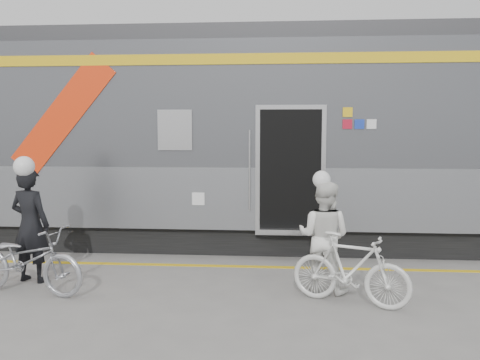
# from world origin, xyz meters

# --- Properties ---
(ground) EXTENTS (90.00, 90.00, 0.00)m
(ground) POSITION_xyz_m (0.00, 0.00, 0.00)
(ground) COLOR slate
(ground) RESTS_ON ground
(train) EXTENTS (24.00, 3.17, 4.10)m
(train) POSITION_xyz_m (-0.69, 4.19, 2.05)
(train) COLOR black
(train) RESTS_ON ground
(safety_strip) EXTENTS (24.00, 0.12, 0.01)m
(safety_strip) POSITION_xyz_m (0.00, 2.15, 0.00)
(safety_strip) COLOR gold
(safety_strip) RESTS_ON ground
(man) EXTENTS (0.70, 0.53, 1.71)m
(man) POSITION_xyz_m (-2.36, 1.12, 0.86)
(man) COLOR black
(man) RESTS_ON ground
(bicycle_left) EXTENTS (1.89, 0.99, 0.94)m
(bicycle_left) POSITION_xyz_m (-2.16, 0.57, 0.47)
(bicycle_left) COLOR #ABACB3
(bicycle_left) RESTS_ON ground
(woman) EXTENTS (0.93, 0.84, 1.55)m
(woman) POSITION_xyz_m (1.95, 1.02, 0.78)
(woman) COLOR white
(woman) RESTS_ON ground
(bicycle_right) EXTENTS (1.62, 1.02, 0.94)m
(bicycle_right) POSITION_xyz_m (2.25, 0.47, 0.47)
(bicycle_right) COLOR silver
(bicycle_right) RESTS_ON ground
(helmet_man) EXTENTS (0.30, 0.30, 0.30)m
(helmet_man) POSITION_xyz_m (-2.36, 1.12, 1.86)
(helmet_man) COLOR white
(helmet_man) RESTS_ON man
(helmet_woman) EXTENTS (0.25, 0.25, 0.25)m
(helmet_woman) POSITION_xyz_m (1.95, 1.02, 1.68)
(helmet_woman) COLOR white
(helmet_woman) RESTS_ON woman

